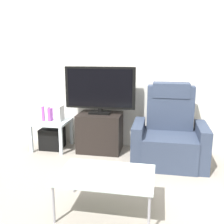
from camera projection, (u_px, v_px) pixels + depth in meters
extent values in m
plane|color=gray|center=(94.00, 175.00, 3.29)|extent=(6.40, 6.40, 0.00)
cube|color=silver|center=(111.00, 65.00, 4.09)|extent=(6.40, 0.06, 2.60)
cube|color=black|center=(100.00, 132.00, 4.05)|extent=(0.65, 0.47, 0.59)
cube|color=black|center=(96.00, 129.00, 3.81)|extent=(0.60, 0.02, 0.02)
cube|color=black|center=(97.00, 126.00, 3.85)|extent=(0.34, 0.11, 0.04)
cube|color=black|center=(100.00, 112.00, 4.00)|extent=(0.32, 0.20, 0.03)
cube|color=black|center=(100.00, 110.00, 3.99)|extent=(0.06, 0.04, 0.05)
cube|color=black|center=(100.00, 88.00, 3.92)|extent=(1.06, 0.05, 0.62)
cube|color=black|center=(99.00, 88.00, 3.89)|extent=(0.97, 0.01, 0.56)
cube|color=#2D384C|center=(169.00, 149.00, 3.59)|extent=(0.70, 0.72, 0.42)
cube|color=#2D384C|center=(170.00, 108.00, 3.73)|extent=(0.64, 0.20, 0.62)
cube|color=#2D384C|center=(171.00, 90.00, 3.70)|extent=(0.50, 0.26, 0.20)
cube|color=#2D384C|center=(138.00, 142.00, 3.65)|extent=(0.14, 0.68, 0.56)
cube|color=#2D384C|center=(201.00, 146.00, 3.50)|extent=(0.14, 0.68, 0.56)
cube|color=silver|center=(51.00, 122.00, 4.12)|extent=(0.54, 0.54, 0.04)
cube|color=silver|center=(31.00, 139.00, 3.99)|extent=(0.04, 0.04, 0.42)
cube|color=silver|center=(61.00, 141.00, 3.90)|extent=(0.04, 0.04, 0.42)
cube|color=silver|center=(45.00, 130.00, 4.45)|extent=(0.04, 0.04, 0.42)
cube|color=silver|center=(72.00, 132.00, 4.36)|extent=(0.04, 0.04, 0.42)
cube|color=black|center=(52.00, 138.00, 4.19)|extent=(0.33, 0.33, 0.33)
cube|color=purple|center=(44.00, 113.00, 4.09)|extent=(0.04, 0.11, 0.23)
cube|color=white|center=(48.00, 113.00, 4.08)|extent=(0.04, 0.11, 0.23)
cube|color=purple|center=(50.00, 115.00, 4.08)|extent=(0.04, 0.11, 0.20)
cube|color=white|center=(60.00, 113.00, 4.08)|extent=(0.07, 0.20, 0.24)
cube|color=#B2C6C1|center=(106.00, 175.00, 2.48)|extent=(0.90, 0.60, 0.02)
cylinder|color=gray|center=(54.00, 204.00, 2.34)|extent=(0.02, 0.02, 0.36)
cylinder|color=gray|center=(149.00, 215.00, 2.18)|extent=(0.02, 0.02, 0.36)
cylinder|color=gray|center=(73.00, 177.00, 2.85)|extent=(0.02, 0.02, 0.36)
cylinder|color=gray|center=(152.00, 184.00, 2.70)|extent=(0.02, 0.02, 0.36)
cube|color=#B7B7BC|center=(105.00, 175.00, 2.45)|extent=(0.10, 0.16, 0.01)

